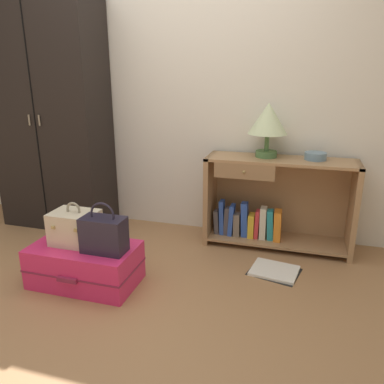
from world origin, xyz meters
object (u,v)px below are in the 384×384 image
(bookshelf, at_px, (272,204))
(table_lamp, at_px, (268,121))
(bowl, at_px, (315,156))
(handbag, at_px, (104,234))
(suitcase_large, at_px, (85,264))
(bottle, at_px, (40,255))
(open_book_on_floor, at_px, (274,271))
(wardrobe, at_px, (52,117))
(train_case, at_px, (75,227))

(bookshelf, xyz_separation_m, table_lamp, (-0.07, 0.02, 0.68))
(bowl, bearing_deg, table_lamp, -179.52)
(bookshelf, bearing_deg, handbag, -133.88)
(suitcase_large, bearing_deg, handbag, -9.46)
(bottle, bearing_deg, open_book_on_floor, 13.81)
(wardrobe, height_order, open_book_on_floor, wardrobe)
(bowl, height_order, handbag, bowl)
(table_lamp, bearing_deg, wardrobe, -177.73)
(table_lamp, bearing_deg, open_book_on_floor, -72.80)
(train_case, bearing_deg, wardrobe, 130.10)
(wardrobe, relative_size, train_case, 6.61)
(train_case, distance_m, handbag, 0.26)
(bottle, bearing_deg, bowl, 25.55)
(suitcase_large, distance_m, open_book_on_floor, 1.35)
(handbag, height_order, bottle, handbag)
(bowl, xyz_separation_m, handbag, (-1.28, -1.04, -0.37))
(handbag, bearing_deg, suitcase_large, 170.54)
(bottle, bearing_deg, train_case, -10.08)
(suitcase_large, xyz_separation_m, open_book_on_floor, (1.24, 0.51, -0.13))
(suitcase_large, relative_size, open_book_on_floor, 1.80)
(wardrobe, distance_m, bowl, 2.31)
(bookshelf, distance_m, suitcase_large, 1.54)
(suitcase_large, height_order, train_case, train_case)
(bowl, xyz_separation_m, bottle, (-1.91, -0.91, -0.68))
(open_book_on_floor, bearing_deg, handbag, -152.90)
(bookshelf, relative_size, bowl, 7.07)
(train_case, xyz_separation_m, open_book_on_floor, (1.31, 0.48, -0.38))
(wardrobe, bearing_deg, table_lamp, 2.27)
(train_case, distance_m, open_book_on_floor, 1.45)
(bookshelf, bearing_deg, bottle, -150.99)
(wardrobe, height_order, bottle, wardrobe)
(suitcase_large, bearing_deg, bowl, 34.66)
(train_case, bearing_deg, open_book_on_floor, 20.19)
(bowl, relative_size, bottle, 0.82)
(bookshelf, relative_size, suitcase_large, 1.64)
(bowl, height_order, train_case, bowl)
(handbag, height_order, open_book_on_floor, handbag)
(table_lamp, height_order, handbag, table_lamp)
(bowl, xyz_separation_m, suitcase_large, (-1.46, -1.01, -0.64))
(train_case, xyz_separation_m, bottle, (-0.38, 0.07, -0.30))
(bookshelf, bearing_deg, train_case, -142.08)
(table_lamp, height_order, train_case, table_lamp)
(table_lamp, relative_size, handbag, 1.27)
(bookshelf, bearing_deg, wardrobe, -178.35)
(open_book_on_floor, bearing_deg, suitcase_large, -157.54)
(wardrobe, relative_size, bowl, 12.10)
(wardrobe, height_order, bowl, wardrobe)
(bookshelf, bearing_deg, open_book_on_floor, -80.55)
(bookshelf, height_order, suitcase_large, bookshelf)
(wardrobe, distance_m, bottle, 1.30)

